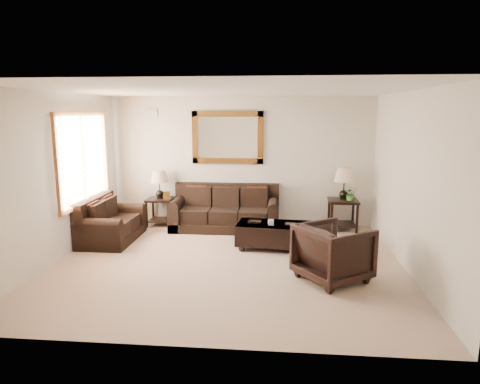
# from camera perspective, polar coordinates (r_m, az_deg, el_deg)

# --- Properties ---
(room) EXTENTS (5.51, 5.01, 2.71)m
(room) POSITION_cam_1_polar(r_m,az_deg,el_deg) (6.59, -1.76, 1.63)
(room) COLOR #9D856C
(room) RESTS_ON ground
(window) EXTENTS (0.07, 1.96, 1.66)m
(window) POSITION_cam_1_polar(r_m,az_deg,el_deg) (8.19, -20.10, 4.17)
(window) COLOR white
(window) RESTS_ON room
(mirror) EXTENTS (1.50, 0.06, 1.10)m
(mirror) POSITION_cam_1_polar(r_m,az_deg,el_deg) (9.01, -1.68, 7.26)
(mirror) COLOR #4C2C0F
(mirror) RESTS_ON room
(air_vent) EXTENTS (0.25, 0.02, 0.18)m
(air_vent) POSITION_cam_1_polar(r_m,az_deg,el_deg) (9.34, -11.72, 10.24)
(air_vent) COLOR #999999
(air_vent) RESTS_ON room
(sofa) EXTENTS (2.19, 0.95, 0.90)m
(sofa) POSITION_cam_1_polar(r_m,az_deg,el_deg) (8.84, -1.94, -2.81)
(sofa) COLOR black
(sofa) RESTS_ON room
(loveseat) EXTENTS (0.86, 1.45, 0.82)m
(loveseat) POSITION_cam_1_polar(r_m,az_deg,el_deg) (8.39, -17.03, -4.20)
(loveseat) COLOR black
(loveseat) RESTS_ON room
(end_table_left) EXTENTS (0.54, 0.54, 1.18)m
(end_table_left) POSITION_cam_1_polar(r_m,az_deg,el_deg) (9.15, -10.66, 0.30)
(end_table_left) COLOR black
(end_table_left) RESTS_ON room
(end_table_right) EXTENTS (0.58, 0.58, 1.28)m
(end_table_right) POSITION_cam_1_polar(r_m,az_deg,el_deg) (8.86, 13.67, 0.29)
(end_table_right) COLOR black
(end_table_right) RESTS_ON room
(coffee_table) EXTENTS (1.37, 0.83, 0.55)m
(coffee_table) POSITION_cam_1_polar(r_m,az_deg,el_deg) (7.62, 4.51, -5.43)
(coffee_table) COLOR black
(coffee_table) RESTS_ON room
(armchair) EXTENTS (1.17, 1.19, 0.90)m
(armchair) POSITION_cam_1_polar(r_m,az_deg,el_deg) (6.27, 12.33, -7.57)
(armchair) COLOR black
(armchair) RESTS_ON floor
(potted_plant) EXTENTS (0.28, 0.30, 0.22)m
(potted_plant) POSITION_cam_1_polar(r_m,az_deg,el_deg) (8.80, 14.56, -0.41)
(potted_plant) COLOR #2C5D20
(potted_plant) RESTS_ON end_table_right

